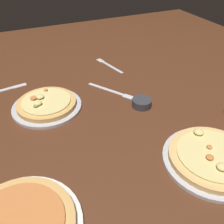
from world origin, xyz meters
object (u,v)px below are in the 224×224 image
(fork_left, at_px, (111,91))
(pizza_plate_far, at_px, (47,104))
(pizza_plate_near, at_px, (212,158))
(ramekin_sauce, at_px, (142,103))
(knife_right, at_px, (0,91))
(fork_spare, at_px, (109,65))

(fork_left, bearing_deg, pizza_plate_far, -177.80)
(pizza_plate_near, distance_m, ramekin_sauce, 0.35)
(pizza_plate_near, height_order, knife_right, pizza_plate_near)
(pizza_plate_far, xyz_separation_m, fork_left, (0.29, 0.01, -0.01))
(pizza_plate_far, height_order, fork_spare, pizza_plate_far)
(fork_left, bearing_deg, fork_spare, 68.67)
(pizza_plate_near, relative_size, fork_left, 1.48)
(ramekin_sauce, xyz_separation_m, fork_spare, (0.03, 0.40, -0.01))
(fork_left, height_order, fork_spare, same)
(knife_right, xyz_separation_m, fork_spare, (0.54, 0.04, 0.00))
(pizza_plate_near, relative_size, ramekin_sauce, 3.77)
(pizza_plate_near, bearing_deg, knife_right, 128.47)
(pizza_plate_near, height_order, fork_spare, pizza_plate_near)
(fork_left, bearing_deg, knife_right, 155.84)
(ramekin_sauce, bearing_deg, pizza_plate_far, 157.83)
(fork_left, xyz_separation_m, knife_right, (-0.45, 0.20, 0.00))
(pizza_plate_far, height_order, knife_right, pizza_plate_far)
(pizza_plate_far, xyz_separation_m, fork_spare, (0.38, 0.25, -0.01))
(pizza_plate_far, height_order, fork_left, pizza_plate_far)
(pizza_plate_near, height_order, pizza_plate_far, same)
(pizza_plate_far, bearing_deg, pizza_plate_near, -51.09)
(pizza_plate_near, xyz_separation_m, ramekin_sauce, (-0.05, 0.35, -0.00))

